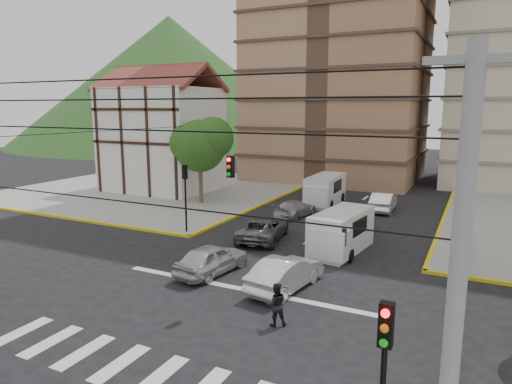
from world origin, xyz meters
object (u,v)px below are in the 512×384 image
Objects in this scene: traffic_light_nw at (185,187)px; van_left_lane at (324,191)px; van_right_lane at (340,233)px; traffic_light_se at (383,372)px; pedestrian_crosswalk at (276,304)px; car_silver_front_left at (212,259)px; car_white_front_right at (286,273)px.

van_left_lane is (5.29, 12.69, -1.91)m from traffic_light_nw.
van_right_lane is 0.99× the size of van_left_lane.
traffic_light_se is 17.21m from van_right_lane.
van_left_lane is at bearing -110.05° from pedestrian_crosswalk.
traffic_light_nw reaches higher than van_left_lane.
traffic_light_nw is 7.99m from car_silver_front_left.
pedestrian_crosswalk reaches higher than car_silver_front_left.
van_left_lane is 1.20× the size of car_white_front_right.
traffic_light_se and traffic_light_nw have the same top height.
car_silver_front_left is (-4.82, -6.07, -0.40)m from van_right_lane.
traffic_light_se is at bearing -70.74° from van_left_lane.
van_right_lane is 6.36m from car_white_front_right.
car_white_front_right is at bearing -89.65° from van_right_lane.
van_left_lane reaches higher than pedestrian_crosswalk.
car_white_front_right is at bearing 121.95° from traffic_light_se.
van_right_lane is at bearing -68.86° from van_left_lane.
car_white_front_right is 2.72× the size of pedestrian_crosswalk.
pedestrian_crosswalk is (-5.14, 6.47, -2.27)m from traffic_light_se.
van_right_lane reaches higher than car_white_front_right.
car_white_front_right reaches higher than car_silver_front_left.
pedestrian_crosswalk is (5.12, -3.66, 0.10)m from car_silver_front_left.
van_left_lane is 18.86m from car_white_front_right.
car_silver_front_left is (0.05, -18.16, -0.46)m from van_left_lane.
car_white_front_right is 3.58m from pedestrian_crosswalk.
traffic_light_se is at bearing 143.50° from car_silver_front_left.
car_silver_front_left is at bearing 5.44° from car_white_front_right.
car_white_front_right is (9.43, -5.70, -2.35)m from traffic_light_nw.
traffic_light_se reaches higher than car_silver_front_left.
car_white_front_right is (-6.17, 9.90, -2.35)m from traffic_light_se.
traffic_light_nw is 14.06m from pedestrian_crosswalk.
traffic_light_nw reaches higher than van_right_lane.
van_left_lane is 18.17m from car_silver_front_left.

